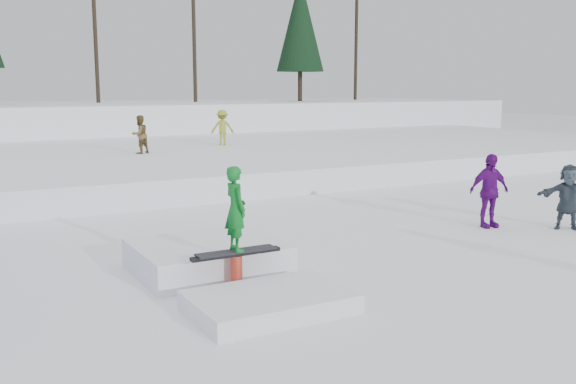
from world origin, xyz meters
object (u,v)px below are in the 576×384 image
walker_olive (140,134)px  jib_rail_feature (223,264)px  spectator_purple (489,191)px  walker_ygreen (222,127)px  spectator_dark (568,197)px

walker_olive → jib_rail_feature: size_ratio=0.34×
spectator_purple → jib_rail_feature: size_ratio=0.41×
walker_ygreen → spectator_dark: walker_ygreen is taller
spectator_purple → spectator_dark: bearing=-25.3°
spectator_purple → jib_rail_feature: bearing=-162.4°
walker_olive → spectator_purple: bearing=84.4°
walker_ygreen → walker_olive: bearing=42.7°
spectator_purple → spectator_dark: spectator_purple is taller
spectator_dark → spectator_purple: bearing=-171.4°
walker_ygreen → jib_rail_feature: (-7.19, -16.50, -1.28)m
walker_olive → spectator_purple: (4.58, -13.68, -0.64)m
walker_olive → walker_ygreen: bearing=179.8°
walker_ygreen → spectator_dark: bearing=114.8°
walker_olive → spectator_dark: 15.99m
spectator_purple → spectator_dark: 1.86m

